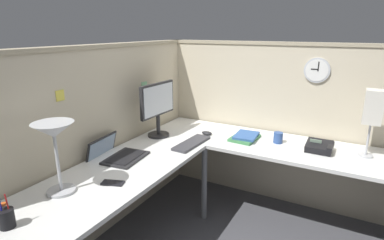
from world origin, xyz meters
The scene contains 18 objects.
ground_plane centered at (0.00, 0.00, 0.00)m, with size 6.80×6.80×0.00m, color #47474C.
cubicle_wall_back centered at (-0.36, 0.87, 0.79)m, with size 2.57×0.12×1.58m.
cubicle_wall_right centered at (0.87, -0.27, 0.79)m, with size 0.12×2.37×1.58m.
desk centered at (-0.15, -0.05, 0.63)m, with size 2.35×2.15×0.73m.
monitor centered at (0.15, 0.64, 1.02)m, with size 0.46×0.20×0.50m.
laptop centered at (-0.42, 0.65, 0.75)m, with size 0.38×0.42×0.22m.
keyboard centered at (0.11, 0.26, 0.74)m, with size 0.43×0.14×0.02m, color #38383D.
computer_mouse centered at (0.40, 0.26, 0.75)m, with size 0.06×0.10×0.03m, color #232326.
desk_lamp_dome centered at (-0.99, 0.57, 1.09)m, with size 0.24×0.24×0.44m.
pen_cup centered at (-1.37, 0.51, 0.78)m, with size 0.08×0.08×0.18m.
cell_phone centered at (-0.76, 0.37, 0.73)m, with size 0.07×0.14×0.01m, color black.
office_phone centered at (0.46, -0.74, 0.77)m, with size 0.19×0.21×0.11m.
book_stack centered at (0.46, -0.10, 0.75)m, with size 0.30×0.23×0.04m.
desk_lamp_paper centered at (0.53, -1.07, 1.11)m, with size 0.13×0.13×0.53m.
coffee_mug centered at (0.50, -0.39, 0.78)m, with size 0.08×0.08×0.10m, color #2D4C8C.
wall_clock centered at (0.82, -0.61, 1.34)m, with size 0.04×0.22×0.22m.
pinned_note_leftmost centered at (-0.73, 0.82, 1.26)m, with size 0.07×0.00×0.07m, color #EAD84C.
pinned_note_middle centered at (0.20, 0.82, 1.17)m, with size 0.08×0.00×0.09m, color #8CCC99.
Camera 1 is at (-2.10, -0.95, 1.69)m, focal length 28.97 mm.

